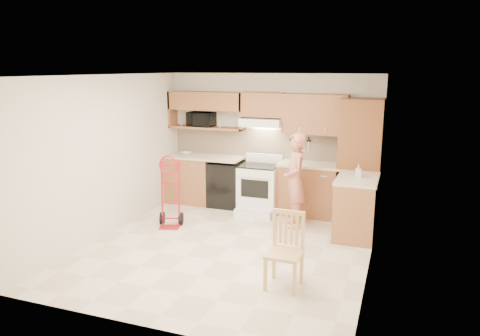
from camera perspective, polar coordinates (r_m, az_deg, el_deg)
The scene contains 28 objects.
floor at distance 6.82m, azimuth -1.45°, elevation -10.01°, with size 4.00×4.50×0.02m, color beige.
ceiling at distance 6.30m, azimuth -1.57°, elevation 11.67°, with size 4.00×4.50×0.02m, color white.
wall_back at distance 8.55m, azimuth 4.01°, elevation 3.39°, with size 4.00×0.02×2.50m, color beige.
wall_front at distance 4.48m, azimuth -12.10°, elevation -5.35°, with size 4.00×0.02×2.50m, color beige.
wall_left at distance 7.40m, azimuth -16.17°, elevation 1.49°, with size 0.02×4.50×2.50m, color beige.
wall_right at distance 6.03m, azimuth 16.60°, elevation -0.99°, with size 0.02×4.50×2.50m, color beige.
backsplash at distance 8.54m, azimuth 3.96°, elevation 3.04°, with size 3.92×0.03×0.55m, color beige.
lower_cab_left at distance 8.97m, azimuth -6.19°, elevation -1.43°, with size 0.90×0.60×0.90m, color #9A623B.
dishwasher at distance 8.68m, azimuth -1.72°, elevation -2.00°, with size 0.60×0.60×0.85m, color black.
lower_cab_right at distance 8.24m, azimuth 8.89°, elevation -2.78°, with size 1.14×0.60×0.90m, color #9A623B.
countertop_left at distance 8.75m, azimuth -4.49°, elevation 1.39°, with size 1.50×0.63×0.04m, color #B9A88B.
countertop_right at distance 8.13m, azimuth 9.01°, elevation 0.42°, with size 1.14×0.63×0.04m, color #B9A88B.
cab_return_right at distance 7.36m, azimuth 14.36°, elevation -4.88°, with size 0.60×1.00×0.90m, color #9A623B.
countertop_return at distance 7.24m, azimuth 14.56°, elevation -1.33°, with size 0.63×1.00×0.04m, color #B9A88B.
pantry_tall at distance 8.00m, azimuth 14.81°, elevation 0.90°, with size 0.70×0.60×2.10m, color brown.
upper_cab_left at distance 8.73m, azimuth -4.24°, elevation 8.40°, with size 1.50×0.33×0.34m, color #9A623B.
upper_shelf_mw at distance 8.78m, azimuth -4.19°, elevation 5.08°, with size 1.50×0.33×0.04m, color #9A623B.
upper_cab_center at distance 8.34m, azimuth 2.95°, elevation 7.95°, with size 0.76×0.33×0.44m, color #9A623B.
upper_cab_right at distance 8.12m, azimuth 9.40°, elevation 6.69°, with size 1.14×0.33×0.70m, color #9A623B.
range_hood at distance 8.30m, azimuth 2.79°, elevation 5.78°, with size 0.76×0.46×0.14m, color white.
knife_strip at distance 8.37m, azimuth 7.53°, elevation 3.05°, with size 0.40×0.05×0.29m, color black, non-canonical shape.
microwave at distance 8.81m, azimuth -4.90°, elevation 6.13°, with size 0.50×0.34×0.28m, color black.
range at distance 8.24m, azimuth 2.36°, elevation -2.16°, with size 0.70×0.92×1.03m, color white, non-canonical shape.
person at distance 7.48m, azimuth 6.93°, elevation -1.59°, with size 0.58×0.38×1.58m, color #BA6955.
hand_truck at distance 7.59m, azimuth -8.84°, elevation -3.37°, with size 0.43×0.39×1.09m, color maroon, non-canonical shape.
dining_chair at distance 5.53m, azimuth 5.58°, elevation -10.36°, with size 0.41×0.45×0.92m, color tan, non-canonical shape.
soap_bottle at distance 7.25m, azimuth 14.64°, elevation -0.36°, with size 0.09×0.09×0.20m, color white.
bowl at distance 8.90m, azimuth -6.74°, elevation 1.83°, with size 0.20×0.20×0.05m, color white.
Camera 1 is at (2.29, -5.87, 2.61)m, focal length 33.97 mm.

